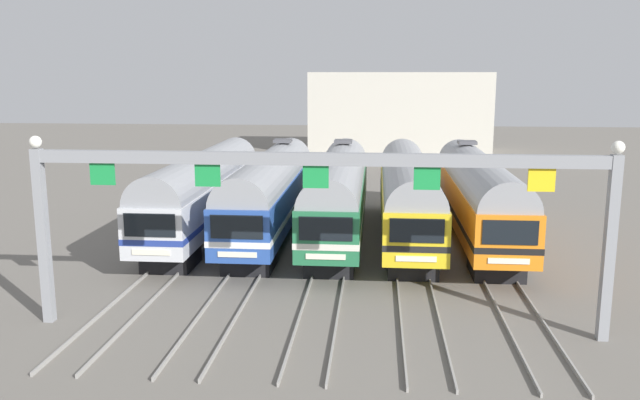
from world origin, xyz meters
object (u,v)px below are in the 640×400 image
object	(u,v)px
commuter_train_orange	(478,193)
catenary_gantry	(316,189)
commuter_train_blue	(270,190)
commuter_train_yellow	(407,192)
commuter_train_green	(338,191)
commuter_train_silver	(204,189)

from	to	relation	value
commuter_train_orange	catenary_gantry	distance (m)	15.72
catenary_gantry	commuter_train_blue	bearing A→B (deg)	105.80
commuter_train_yellow	commuter_train_orange	distance (m)	3.82
commuter_train_green	commuter_train_orange	bearing A→B (deg)	0.00
commuter_train_silver	commuter_train_yellow	size ratio (longest dim) A/B	1.00
commuter_train_yellow	commuter_train_orange	world-z (taller)	commuter_train_orange
commuter_train_green	commuter_train_orange	distance (m)	7.64
commuter_train_green	commuter_train_yellow	world-z (taller)	commuter_train_green
commuter_train_silver	catenary_gantry	xyz separation A→B (m)	(7.64, -13.49, 2.53)
commuter_train_blue	commuter_train_orange	world-z (taller)	same
commuter_train_green	catenary_gantry	xyz separation A→B (m)	(0.00, -13.50, 2.53)
commuter_train_silver	commuter_train_orange	size ratio (longest dim) A/B	1.00
commuter_train_blue	catenary_gantry	xyz separation A→B (m)	(3.82, -13.50, 2.53)
commuter_train_silver	catenary_gantry	bearing A→B (deg)	-60.48
commuter_train_blue	commuter_train_green	world-z (taller)	same
commuter_train_orange	catenary_gantry	bearing A→B (deg)	-119.51
commuter_train_blue	commuter_train_orange	distance (m)	11.46
commuter_train_silver	commuter_train_green	bearing A→B (deg)	0.03
commuter_train_blue	catenary_gantry	distance (m)	14.26
commuter_train_silver	commuter_train_green	xyz separation A→B (m)	(7.64, 0.00, 0.00)
commuter_train_yellow	catenary_gantry	xyz separation A→B (m)	(-3.82, -13.49, 2.53)
commuter_train_orange	commuter_train_yellow	bearing A→B (deg)	-179.93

